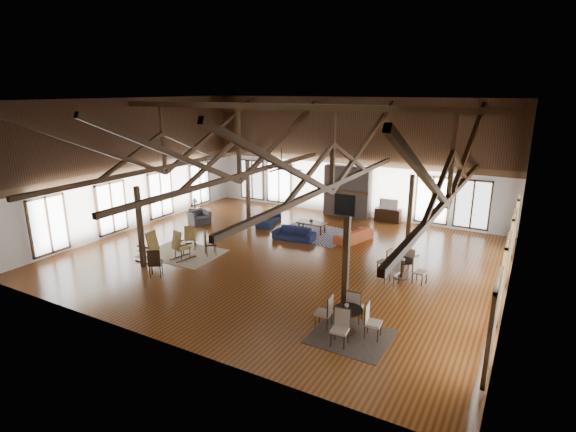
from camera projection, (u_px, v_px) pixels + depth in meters
The scene contains 31 objects.
floor at pixel (283, 256), 17.79m from camera, with size 16.00×16.00×0.00m, color brown.
ceiling at pixel (283, 100), 16.15m from camera, with size 16.00×14.00×0.02m, color black.
wall_back at pixel (351, 158), 22.86m from camera, with size 16.00×0.02×6.00m, color silver.
wall_front at pixel (143, 231), 11.08m from camera, with size 16.00×0.02×6.00m, color silver.
wall_left at pixel (133, 165), 20.70m from camera, with size 0.02×14.00×6.00m, color silver.
wall_right at pixel (519, 208), 13.23m from camera, with size 0.02×14.00×6.00m, color silver.
roof_truss at pixel (283, 154), 16.69m from camera, with size 15.60×14.07×3.14m.
post_grid at pixel (283, 219), 17.37m from camera, with size 8.16×7.16×3.05m.
fireplace at pixel (347, 192), 23.05m from camera, with size 2.50×0.69×2.60m.
ceiling_fan at pixel (281, 167), 15.69m from camera, with size 1.60×1.60×0.75m.
sofa_navy_front at pixel (294, 234), 19.65m from camera, with size 1.83×0.72×0.53m, color #131834.
sofa_navy_left at pixel (269, 219), 21.89m from camera, with size 0.69×1.78×0.52m, color #121D33.
sofa_orange at pixel (354, 235), 19.44m from camera, with size 0.74×1.90×0.56m, color #A4421F.
coffee_table at pixel (312, 223), 20.53m from camera, with size 1.34×0.69×0.51m.
vase at pixel (311, 220), 20.49m from camera, with size 0.17×0.17×0.18m, color #B2B2B2.
armchair at pixel (199, 218), 21.92m from camera, with size 0.84×0.97×0.63m, color #2D2D2F.
side_table_lamp at pixel (195, 211), 22.64m from camera, with size 0.45×0.45×1.16m.
rocking_chair_a at pixel (190, 237), 18.56m from camera, with size 0.76×0.85×0.97m.
rocking_chair_b at pixel (180, 246), 17.27m from camera, with size 0.67×0.99×1.17m.
rocking_chair_c at pixel (150, 247), 17.04m from camera, with size 0.98×0.57×1.22m.
side_chair_a at pixel (208, 241), 17.68m from camera, with size 0.62×0.62×1.04m.
side_chair_b at pixel (155, 261), 15.59m from camera, with size 0.61×0.61×1.05m.
cafe_table_near at pixel (348, 316), 12.08m from camera, with size 1.86×1.86×0.96m.
cafe_table_far at pixel (402, 265), 15.57m from camera, with size 1.84×1.84×0.94m.
cup_near at pixel (347, 306), 12.11m from camera, with size 0.12×0.12×0.10m, color #B2B2B2.
cup_far at pixel (403, 260), 15.41m from camera, with size 0.12×0.12×0.10m, color #B2B2B2.
tv_console at pixel (388, 215), 22.37m from camera, with size 1.26×0.47×0.63m, color black.
television at pixel (389, 204), 22.20m from camera, with size 0.92×0.12×0.53m, color #B2B2B2.
rug_tan at pixel (183, 253), 18.02m from camera, with size 2.95×2.31×0.01m, color tan.
rug_navy at pixel (315, 233), 20.61m from camera, with size 3.43×2.57×0.01m, color #181A45.
rug_dark at pixel (351, 336), 11.98m from camera, with size 2.06×1.87×0.01m, color black.
Camera 1 is at (8.25, -14.49, 6.38)m, focal length 28.00 mm.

